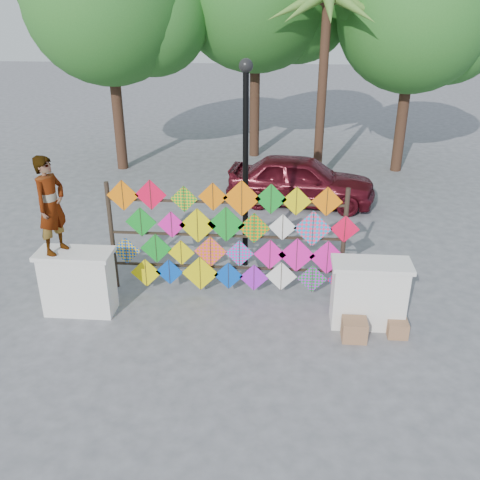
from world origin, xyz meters
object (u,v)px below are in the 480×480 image
at_px(sedan, 301,180).
at_px(lamppost, 246,148).
at_px(kite_rack, 231,239).
at_px(vendor_woman, 51,205).

bearing_deg(sedan, lamppost, 168.60).
xyz_separation_m(kite_rack, sedan, (1.52, 5.27, -0.51)).
xyz_separation_m(sedan, lamppost, (-1.33, -4.00, 1.98)).
xyz_separation_m(vendor_woman, lamppost, (3.29, 2.20, 0.51)).
distance_m(kite_rack, vendor_woman, 3.38).
bearing_deg(lamppost, sedan, 71.61).
distance_m(vendor_woman, sedan, 7.87).
relative_size(kite_rack, vendor_woman, 2.72).
distance_m(sedan, lamppost, 4.65).
height_order(kite_rack, vendor_woman, vendor_woman).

